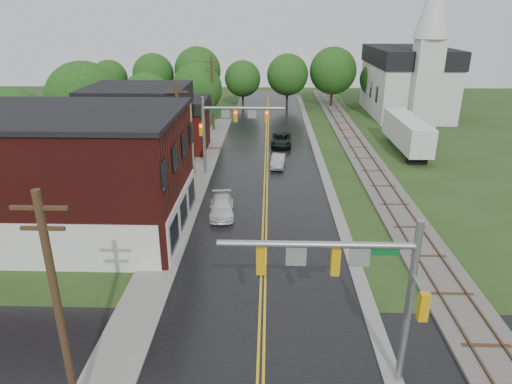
{
  "coord_description": "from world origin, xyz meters",
  "views": [
    {
      "loc": [
        0.25,
        -12.63,
        13.99
      ],
      "look_at": [
        -0.54,
        13.92,
        3.5
      ],
      "focal_mm": 32.0,
      "sensor_mm": 36.0,
      "label": 1
    }
  ],
  "objects_px": {
    "utility_pole_a": "(58,308)",
    "tree_left_b": "(86,102)",
    "utility_pole_c": "(213,93)",
    "tree_left_e": "(198,90)",
    "traffic_signal_far": "(227,122)",
    "sedan_silver": "(278,161)",
    "semi_trailer": "(407,132)",
    "tree_left_c": "(148,100)",
    "church": "(410,74)",
    "traffic_signal_near": "(355,275)",
    "tree_left_a": "(14,133)",
    "utility_pole_b": "(179,139)",
    "suv_dark": "(281,140)",
    "brick_building": "(73,175)",
    "pickup_white": "(222,207)"
  },
  "relations": [
    {
      "from": "traffic_signal_far",
      "to": "sedan_silver",
      "type": "bearing_deg",
      "value": 29.05
    },
    {
      "from": "brick_building",
      "to": "tree_left_a",
      "type": "xyz_separation_m",
      "value": [
        -7.36,
        6.9,
        0.96
      ]
    },
    {
      "from": "tree_left_c",
      "to": "suv_dark",
      "type": "distance_m",
      "value": 16.19
    },
    {
      "from": "utility_pole_c",
      "to": "tree_left_a",
      "type": "relative_size",
      "value": 1.04
    },
    {
      "from": "utility_pole_c",
      "to": "tree_left_b",
      "type": "height_order",
      "value": "tree_left_b"
    },
    {
      "from": "tree_left_b",
      "to": "sedan_silver",
      "type": "xyz_separation_m",
      "value": [
        19.0,
        -2.33,
        -5.12
      ]
    },
    {
      "from": "utility_pole_b",
      "to": "pickup_white",
      "type": "bearing_deg",
      "value": -46.87
    },
    {
      "from": "semi_trailer",
      "to": "traffic_signal_far",
      "type": "bearing_deg",
      "value": -155.9
    },
    {
      "from": "utility_pole_c",
      "to": "suv_dark",
      "type": "relative_size",
      "value": 1.87
    },
    {
      "from": "traffic_signal_far",
      "to": "utility_pole_c",
      "type": "height_order",
      "value": "utility_pole_c"
    },
    {
      "from": "suv_dark",
      "to": "semi_trailer",
      "type": "relative_size",
      "value": 0.42
    },
    {
      "from": "tree_left_a",
      "to": "semi_trailer",
      "type": "bearing_deg",
      "value": 20.97
    },
    {
      "from": "traffic_signal_far",
      "to": "utility_pole_b",
      "type": "height_order",
      "value": "utility_pole_b"
    },
    {
      "from": "traffic_signal_near",
      "to": "utility_pole_a",
      "type": "bearing_deg",
      "value": -168.98
    },
    {
      "from": "traffic_signal_near",
      "to": "brick_building",
      "type": "bearing_deg",
      "value": 140.83
    },
    {
      "from": "sedan_silver",
      "to": "suv_dark",
      "type": "bearing_deg",
      "value": 91.92
    },
    {
      "from": "utility_pole_b",
      "to": "semi_trailer",
      "type": "relative_size",
      "value": 0.79
    },
    {
      "from": "utility_pole_c",
      "to": "tree_left_e",
      "type": "height_order",
      "value": "utility_pole_c"
    },
    {
      "from": "utility_pole_a",
      "to": "sedan_silver",
      "type": "xyz_separation_m",
      "value": [
        7.95,
        29.57,
        -4.13
      ]
    },
    {
      "from": "traffic_signal_far",
      "to": "semi_trailer",
      "type": "distance_m",
      "value": 20.31
    },
    {
      "from": "tree_left_e",
      "to": "sedan_silver",
      "type": "height_order",
      "value": "tree_left_e"
    },
    {
      "from": "sedan_silver",
      "to": "semi_trailer",
      "type": "xyz_separation_m",
      "value": [
        13.74,
        5.65,
        1.58
      ]
    },
    {
      "from": "tree_left_e",
      "to": "sedan_silver",
      "type": "bearing_deg",
      "value": -58.52
    },
    {
      "from": "brick_building",
      "to": "traffic_signal_far",
      "type": "height_order",
      "value": "brick_building"
    },
    {
      "from": "utility_pole_a",
      "to": "tree_left_b",
      "type": "relative_size",
      "value": 0.93
    },
    {
      "from": "church",
      "to": "tree_left_e",
      "type": "height_order",
      "value": "church"
    },
    {
      "from": "traffic_signal_far",
      "to": "tree_left_c",
      "type": "bearing_deg",
      "value": 128.82
    },
    {
      "from": "utility_pole_c",
      "to": "tree_left_c",
      "type": "relative_size",
      "value": 1.18
    },
    {
      "from": "church",
      "to": "traffic_signal_near",
      "type": "relative_size",
      "value": 2.72
    },
    {
      "from": "tree_left_c",
      "to": "suv_dark",
      "type": "bearing_deg",
      "value": -10.37
    },
    {
      "from": "tree_left_a",
      "to": "utility_pole_c",
      "type": "bearing_deg",
      "value": 59.45
    },
    {
      "from": "church",
      "to": "suv_dark",
      "type": "bearing_deg",
      "value": -137.79
    },
    {
      "from": "brick_building",
      "to": "pickup_white",
      "type": "height_order",
      "value": "brick_building"
    },
    {
      "from": "brick_building",
      "to": "traffic_signal_near",
      "type": "xyz_separation_m",
      "value": [
        15.96,
        -13.0,
        0.82
      ]
    },
    {
      "from": "utility_pole_c",
      "to": "semi_trailer",
      "type": "height_order",
      "value": "utility_pole_c"
    },
    {
      "from": "church",
      "to": "brick_building",
      "type": "bearing_deg",
      "value": -129.98
    },
    {
      "from": "utility_pole_a",
      "to": "tree_left_e",
      "type": "xyz_separation_m",
      "value": [
        -2.05,
        45.9,
        0.09
      ]
    },
    {
      "from": "tree_left_e",
      "to": "pickup_white",
      "type": "height_order",
      "value": "tree_left_e"
    },
    {
      "from": "brick_building",
      "to": "sedan_silver",
      "type": "distance_m",
      "value": 20.27
    },
    {
      "from": "tree_left_a",
      "to": "suv_dark",
      "type": "relative_size",
      "value": 1.81
    },
    {
      "from": "utility_pole_a",
      "to": "sedan_silver",
      "type": "relative_size",
      "value": 2.5
    },
    {
      "from": "traffic_signal_far",
      "to": "sedan_silver",
      "type": "distance_m",
      "value": 6.86
    },
    {
      "from": "brick_building",
      "to": "tree_left_a",
      "type": "height_order",
      "value": "tree_left_a"
    },
    {
      "from": "tree_left_e",
      "to": "utility_pole_c",
      "type": "bearing_deg",
      "value": -42.84
    },
    {
      "from": "traffic_signal_far",
      "to": "sedan_silver",
      "type": "height_order",
      "value": "traffic_signal_far"
    },
    {
      "from": "church",
      "to": "utility_pole_b",
      "type": "distance_m",
      "value": 41.55
    },
    {
      "from": "traffic_signal_far",
      "to": "sedan_silver",
      "type": "xyz_separation_m",
      "value": [
        4.62,
        2.57,
        -4.38
      ]
    },
    {
      "from": "tree_left_c",
      "to": "church",
      "type": "bearing_deg",
      "value": 22.24
    },
    {
      "from": "traffic_signal_near",
      "to": "tree_left_a",
      "type": "xyz_separation_m",
      "value": [
        -23.32,
        19.9,
        0.15
      ]
    },
    {
      "from": "utility_pole_c",
      "to": "tree_left_e",
      "type": "distance_m",
      "value": 2.79
    }
  ]
}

